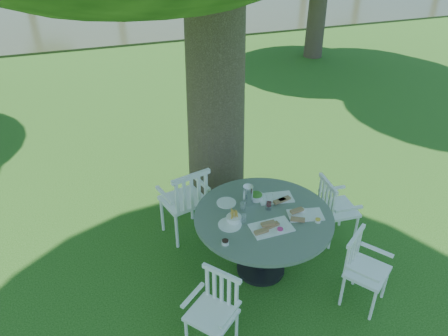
% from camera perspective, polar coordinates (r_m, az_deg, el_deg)
% --- Properties ---
extents(ground, '(140.00, 140.00, 0.00)m').
position_cam_1_polar(ground, '(5.83, 0.64, -8.12)').
color(ground, '#153F0D').
rests_on(ground, ground).
extents(table, '(1.52, 1.52, 0.80)m').
position_cam_1_polar(table, '(4.87, 5.13, -7.47)').
color(table, black).
rests_on(table, ground).
extents(chair_ne, '(0.44, 0.47, 0.87)m').
position_cam_1_polar(chair_ne, '(5.56, 14.01, -4.77)').
color(chair_ne, white).
rests_on(chair_ne, ground).
extents(chair_nw, '(0.61, 0.59, 1.00)m').
position_cam_1_polar(chair_nw, '(5.39, -4.82, -4.08)').
color(chair_nw, white).
rests_on(chair_nw, ground).
extents(chair_sw, '(0.56, 0.57, 0.82)m').
position_cam_1_polar(chair_sw, '(4.29, -1.04, -17.42)').
color(chair_sw, white).
rests_on(chair_sw, ground).
extents(chair_se, '(0.57, 0.57, 0.84)m').
position_cam_1_polar(chair_se, '(4.86, 17.39, -11.88)').
color(chair_se, white).
rests_on(chair_se, ground).
extents(tableware, '(1.22, 0.81, 0.23)m').
position_cam_1_polar(tableware, '(4.81, 4.55, -5.25)').
color(tableware, white).
rests_on(tableware, table).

